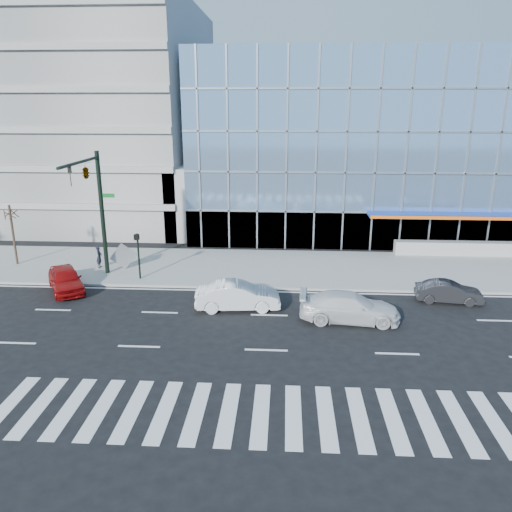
# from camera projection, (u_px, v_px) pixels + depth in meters

# --- Properties ---
(ground) EXTENTS (160.00, 160.00, 0.00)m
(ground) POSITION_uv_depth(u_px,v_px,m) (269.00, 315.00, 26.95)
(ground) COLOR black
(ground) RESTS_ON ground
(sidewalk) EXTENTS (120.00, 8.00, 0.15)m
(sidewalk) POSITION_uv_depth(u_px,v_px,m) (273.00, 267.00, 34.57)
(sidewalk) COLOR gray
(sidewalk) RESTS_ON ground
(theatre_building) EXTENTS (42.00, 26.00, 15.00)m
(theatre_building) POSITION_uv_depth(u_px,v_px,m) (422.00, 140.00, 48.77)
(theatre_building) COLOR #7DA5D1
(theatre_building) RESTS_ON ground
(parking_garage) EXTENTS (24.00, 24.00, 20.00)m
(parking_garage) POSITION_uv_depth(u_px,v_px,m) (80.00, 113.00, 49.97)
(parking_garage) COLOR gray
(parking_garage) RESTS_ON ground
(ramp_block) EXTENTS (6.00, 8.00, 6.00)m
(ramp_block) POSITION_uv_depth(u_px,v_px,m) (208.00, 198.00, 43.59)
(ramp_block) COLOR gray
(ramp_block) RESTS_ON ground
(tower_backdrop) EXTENTS (14.00, 14.00, 48.00)m
(tower_backdrop) POSITION_uv_depth(u_px,v_px,m) (115.00, 27.00, 88.43)
(tower_backdrop) COLOR gray
(tower_backdrop) RESTS_ON ground
(traffic_signal) EXTENTS (1.14, 5.74, 8.00)m
(traffic_signal) POSITION_uv_depth(u_px,v_px,m) (91.00, 186.00, 30.13)
(traffic_signal) COLOR black
(traffic_signal) RESTS_ON sidewalk
(ped_signal_post) EXTENTS (0.30, 0.33, 3.00)m
(ped_signal_post) POSITION_uv_depth(u_px,v_px,m) (138.00, 249.00, 31.53)
(ped_signal_post) COLOR black
(ped_signal_post) RESTS_ON sidewalk
(street_tree_near) EXTENTS (1.10, 1.10, 4.23)m
(street_tree_near) POSITION_uv_depth(u_px,v_px,m) (10.00, 213.00, 34.03)
(street_tree_near) COLOR #332319
(street_tree_near) RESTS_ON sidewalk
(white_suv) EXTENTS (5.33, 2.44, 1.51)m
(white_suv) POSITION_uv_depth(u_px,v_px,m) (350.00, 307.00, 26.08)
(white_suv) COLOR silver
(white_suv) RESTS_ON ground
(white_sedan) EXTENTS (4.81, 2.08, 1.54)m
(white_sedan) POSITION_uv_depth(u_px,v_px,m) (238.00, 296.00, 27.59)
(white_sedan) COLOR silver
(white_sedan) RESTS_ON ground
(dark_sedan) EXTENTS (3.84, 1.72, 1.22)m
(dark_sedan) POSITION_uv_depth(u_px,v_px,m) (449.00, 292.00, 28.57)
(dark_sedan) COLOR black
(dark_sedan) RESTS_ON ground
(red_sedan) EXTENTS (3.74, 4.59, 1.47)m
(red_sedan) POSITION_uv_depth(u_px,v_px,m) (66.00, 279.00, 30.30)
(red_sedan) COLOR maroon
(red_sedan) RESTS_ON ground
(pedestrian) EXTENTS (0.44, 0.61, 1.55)m
(pedestrian) POSITION_uv_depth(u_px,v_px,m) (99.00, 257.00, 34.10)
(pedestrian) COLOR black
(pedestrian) RESTS_ON sidewalk
(tilted_panel) EXTENTS (1.69, 0.81, 1.83)m
(tilted_panel) POSITION_uv_depth(u_px,v_px,m) (123.00, 256.00, 33.74)
(tilted_panel) COLOR gray
(tilted_panel) RESTS_ON sidewalk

